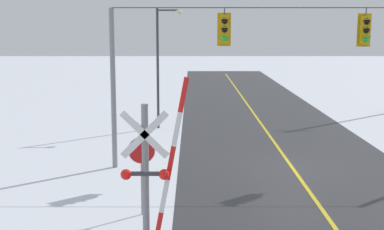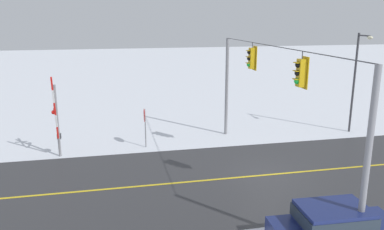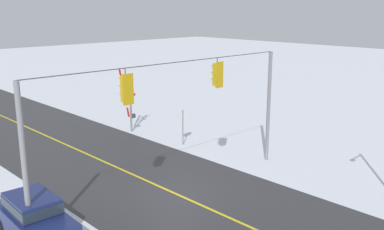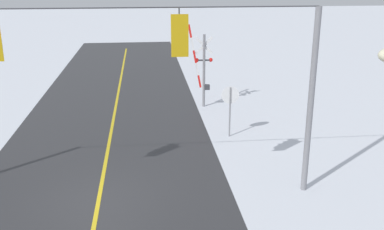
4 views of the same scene
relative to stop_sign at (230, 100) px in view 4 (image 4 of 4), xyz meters
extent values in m
plane|color=silver|center=(5.42, 5.42, -1.71)|extent=(160.00, 160.00, 0.00)
cylinder|color=gray|center=(-1.58, 5.42, 1.39)|extent=(0.20, 0.20, 6.20)
cylinder|color=#38383D|center=(5.42, 5.42, 4.49)|extent=(14.00, 0.04, 0.04)
cylinder|color=#38383D|center=(2.70, 5.42, 4.35)|extent=(0.04, 0.04, 0.27)
cube|color=#C6990F|center=(2.70, 5.42, 3.67)|extent=(0.34, 0.28, 1.08)
cube|color=#C6990F|center=(2.70, 5.58, 3.67)|extent=(0.52, 0.03, 1.26)
sphere|color=black|center=(2.70, 5.27, 3.99)|extent=(0.24, 0.24, 0.24)
cube|color=#C6990F|center=(2.70, 5.20, 4.08)|extent=(0.26, 0.16, 0.03)
sphere|color=black|center=(2.70, 5.27, 3.67)|extent=(0.24, 0.24, 0.24)
cube|color=#C6990F|center=(2.70, 5.20, 3.76)|extent=(0.26, 0.16, 0.03)
sphere|color=green|center=(2.70, 5.27, 3.35)|extent=(0.24, 0.24, 0.24)
cube|color=#C6990F|center=(2.70, 5.20, 3.44)|extent=(0.26, 0.16, 0.03)
cylinder|color=gray|center=(0.00, 0.02, -0.56)|extent=(0.07, 0.07, 2.30)
cylinder|color=#B71414|center=(0.00, -0.02, 0.24)|extent=(0.76, 0.03, 0.76)
cylinder|color=white|center=(0.00, 0.00, 0.24)|extent=(0.80, 0.02, 0.80)
cylinder|color=gray|center=(0.53, -4.76, 0.29)|extent=(0.14, 0.14, 4.00)
cube|color=white|center=(0.53, -4.81, 1.69)|extent=(0.98, 0.04, 0.98)
cube|color=white|center=(0.53, -4.81, 1.69)|extent=(0.98, 0.04, 0.98)
cube|color=#38383D|center=(0.53, -4.80, 0.89)|extent=(0.80, 0.06, 0.08)
sphere|color=red|center=(0.15, -4.86, 0.89)|extent=(0.22, 0.22, 0.22)
sphere|color=red|center=(0.91, -4.86, 0.89)|extent=(0.22, 0.22, 0.22)
cube|color=red|center=(0.78, -4.76, -0.27)|extent=(0.23, 0.08, 0.70)
cube|color=white|center=(0.91, -4.76, 0.41)|extent=(0.23, 0.08, 0.70)
cube|color=red|center=(1.04, -4.76, 1.10)|extent=(0.23, 0.08, 0.70)
cube|color=white|center=(1.17, -4.76, 1.79)|extent=(0.23, 0.08, 0.70)
cube|color=red|center=(1.30, -4.76, 2.47)|extent=(0.23, 0.08, 0.70)
cube|color=#38383D|center=(0.35, -4.76, -0.61)|extent=(0.28, 0.20, 0.28)
camera|label=1|loc=(1.47, -15.13, 3.79)|focal=50.05mm
camera|label=2|loc=(21.79, -1.88, 5.76)|focal=36.19mm
camera|label=3|loc=(18.17, 19.83, 6.85)|focal=41.21mm
camera|label=4|loc=(3.78, 18.79, 5.52)|focal=41.62mm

